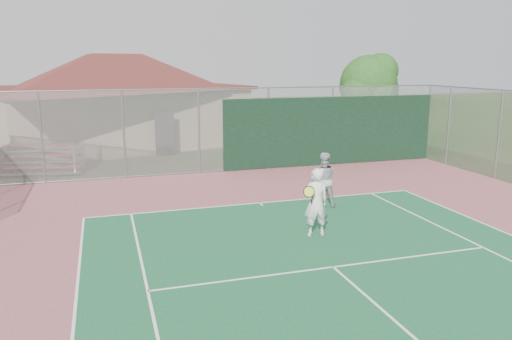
{
  "coord_description": "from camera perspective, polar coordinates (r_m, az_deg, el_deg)",
  "views": [
    {
      "loc": [
        -4.78,
        -3.15,
        4.54
      ],
      "look_at": [
        -0.51,
        10.64,
        1.42
      ],
      "focal_mm": 35.0,
      "sensor_mm": 36.0,
      "label": 1
    }
  ],
  "objects": [
    {
      "name": "bleachers",
      "position": [
        22.55,
        -23.34,
        1.19
      ],
      "size": [
        3.38,
        2.27,
        1.17
      ],
      "rotation": [
        0.0,
        0.0,
        -0.17
      ],
      "color": "maroon",
      "rests_on": "ground"
    },
    {
      "name": "side_fence_right",
      "position": [
        21.7,
        26.0,
        3.58
      ],
      "size": [
        0.08,
        9.0,
        3.5
      ],
      "color": "gray",
      "rests_on": "ground"
    },
    {
      "name": "player_grey_back",
      "position": [
        15.95,
        7.67,
        -1.18
      ],
      "size": [
        0.95,
        0.79,
        1.75
      ],
      "rotation": [
        0.0,
        0.0,
        2.98
      ],
      "color": "#AAADB0",
      "rests_on": "ground"
    },
    {
      "name": "back_fence",
      "position": [
        21.46,
        1.69,
        4.51
      ],
      "size": [
        20.08,
        0.11,
        3.53
      ],
      "color": "gray",
      "rests_on": "ground"
    },
    {
      "name": "clubhouse",
      "position": [
        28.95,
        -15.68,
        8.72
      ],
      "size": [
        15.83,
        12.86,
        5.92
      ],
      "rotation": [
        0.0,
        0.0,
        0.31
      ],
      "color": "tan",
      "rests_on": "ground"
    },
    {
      "name": "tree",
      "position": [
        27.85,
        12.87,
        9.37
      ],
      "size": [
        3.61,
        3.42,
        5.03
      ],
      "color": "#352313",
      "rests_on": "ground"
    },
    {
      "name": "player_white_front",
      "position": [
        13.24,
        6.86,
        -3.72
      ],
      "size": [
        0.86,
        0.68,
        1.84
      ],
      "rotation": [
        0.0,
        0.0,
        3.06
      ],
      "color": "silver",
      "rests_on": "ground"
    }
  ]
}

